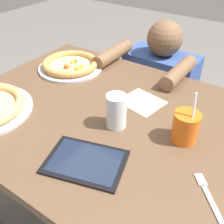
{
  "coord_description": "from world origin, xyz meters",
  "views": [
    {
      "loc": [
        0.46,
        -0.67,
        1.35
      ],
      "look_at": [
        0.02,
        -0.02,
        0.78
      ],
      "focal_mm": 42.12,
      "sensor_mm": 36.0,
      "label": 1
    }
  ],
  "objects_px": {
    "tablet": "(86,162)",
    "drink_cup_colored": "(185,127)",
    "diner_seated": "(156,104)",
    "fork": "(211,200)",
    "pizza_far": "(70,65)",
    "water_cup_clear": "(116,110)"
  },
  "relations": [
    {
      "from": "water_cup_clear",
      "to": "tablet",
      "type": "relative_size",
      "value": 0.45
    },
    {
      "from": "tablet",
      "to": "diner_seated",
      "type": "bearing_deg",
      "value": 100.3
    },
    {
      "from": "pizza_far",
      "to": "diner_seated",
      "type": "height_order",
      "value": "diner_seated"
    },
    {
      "from": "pizza_far",
      "to": "water_cup_clear",
      "type": "xyz_separation_m",
      "value": [
        0.44,
        -0.25,
        0.04
      ]
    },
    {
      "from": "pizza_far",
      "to": "diner_seated",
      "type": "relative_size",
      "value": 0.34
    },
    {
      "from": "pizza_far",
      "to": "tablet",
      "type": "bearing_deg",
      "value": -44.49
    },
    {
      "from": "pizza_far",
      "to": "tablet",
      "type": "xyz_separation_m",
      "value": [
        0.47,
        -0.46,
        -0.02
      ]
    },
    {
      "from": "drink_cup_colored",
      "to": "diner_seated",
      "type": "bearing_deg",
      "value": 120.97
    },
    {
      "from": "water_cup_clear",
      "to": "fork",
      "type": "distance_m",
      "value": 0.41
    },
    {
      "from": "water_cup_clear",
      "to": "fork",
      "type": "height_order",
      "value": "water_cup_clear"
    },
    {
      "from": "pizza_far",
      "to": "fork",
      "type": "relative_size",
      "value": 1.93
    },
    {
      "from": "pizza_far",
      "to": "water_cup_clear",
      "type": "relative_size",
      "value": 2.53
    },
    {
      "from": "drink_cup_colored",
      "to": "tablet",
      "type": "distance_m",
      "value": 0.34
    },
    {
      "from": "tablet",
      "to": "fork",
      "type": "bearing_deg",
      "value": 12.61
    },
    {
      "from": "fork",
      "to": "tablet",
      "type": "relative_size",
      "value": 0.59
    },
    {
      "from": "tablet",
      "to": "drink_cup_colored",
      "type": "bearing_deg",
      "value": 52.76
    },
    {
      "from": "fork",
      "to": "diner_seated",
      "type": "bearing_deg",
      "value": 122.98
    },
    {
      "from": "drink_cup_colored",
      "to": "tablet",
      "type": "xyz_separation_m",
      "value": [
        -0.21,
        -0.27,
        -0.05
      ]
    },
    {
      "from": "tablet",
      "to": "diner_seated",
      "type": "xyz_separation_m",
      "value": [
        -0.16,
        0.88,
        -0.34
      ]
    },
    {
      "from": "water_cup_clear",
      "to": "tablet",
      "type": "height_order",
      "value": "water_cup_clear"
    },
    {
      "from": "drink_cup_colored",
      "to": "fork",
      "type": "relative_size",
      "value": 1.12
    },
    {
      "from": "drink_cup_colored",
      "to": "tablet",
      "type": "height_order",
      "value": "drink_cup_colored"
    }
  ]
}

